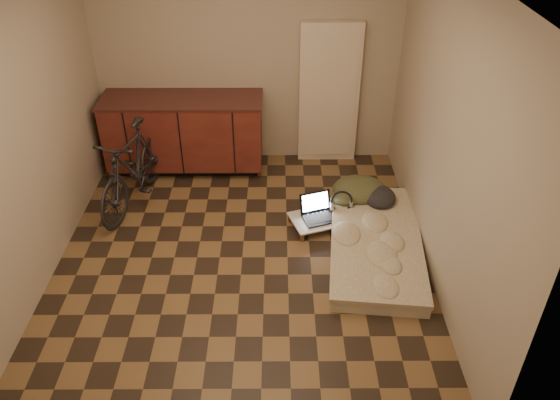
{
  "coord_description": "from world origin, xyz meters",
  "views": [
    {
      "loc": [
        0.35,
        -4.05,
        3.42
      ],
      "look_at": [
        0.37,
        0.17,
        0.55
      ],
      "focal_mm": 35.0,
      "sensor_mm": 36.0,
      "label": 1
    }
  ],
  "objects_px": {
    "bicycle": "(132,164)",
    "laptop": "(318,212)",
    "lap_desk": "(322,218)",
    "futon": "(376,243)"
  },
  "relations": [
    {
      "from": "bicycle",
      "to": "lap_desk",
      "type": "bearing_deg",
      "value": 0.97
    },
    {
      "from": "bicycle",
      "to": "laptop",
      "type": "xyz_separation_m",
      "value": [
        1.96,
        -0.43,
        -0.34
      ]
    },
    {
      "from": "lap_desk",
      "to": "laptop",
      "type": "xyz_separation_m",
      "value": [
        -0.04,
        0.02,
        0.06
      ]
    },
    {
      "from": "bicycle",
      "to": "laptop",
      "type": "bearing_deg",
      "value": 1.18
    },
    {
      "from": "bicycle",
      "to": "lap_desk",
      "type": "relative_size",
      "value": 2.09
    },
    {
      "from": "futon",
      "to": "laptop",
      "type": "relative_size",
      "value": 4.6
    },
    {
      "from": "bicycle",
      "to": "laptop",
      "type": "relative_size",
      "value": 3.72
    },
    {
      "from": "bicycle",
      "to": "laptop",
      "type": "height_order",
      "value": "bicycle"
    },
    {
      "from": "futon",
      "to": "lap_desk",
      "type": "xyz_separation_m",
      "value": [
        -0.5,
        0.4,
        0.01
      ]
    },
    {
      "from": "futon",
      "to": "laptop",
      "type": "bearing_deg",
      "value": 148.58
    }
  ]
}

